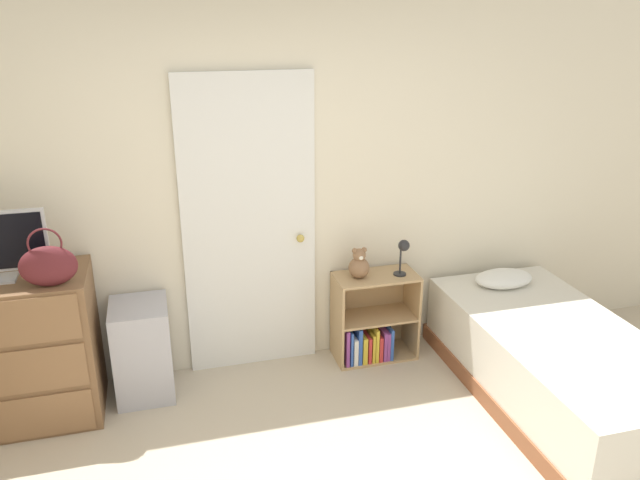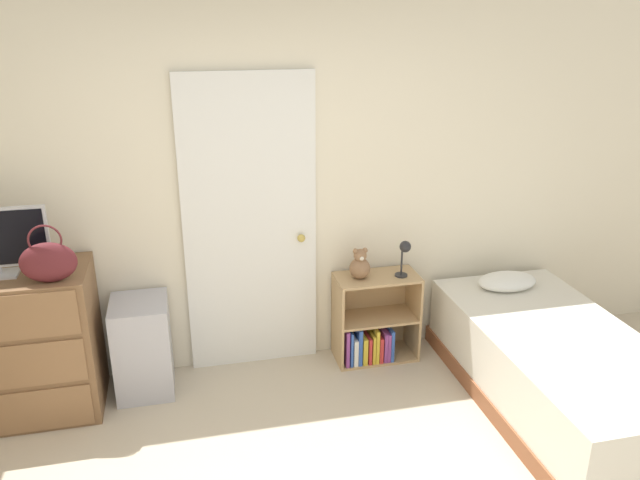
{
  "view_description": "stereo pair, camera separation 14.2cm",
  "coord_description": "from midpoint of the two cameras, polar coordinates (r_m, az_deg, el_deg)",
  "views": [
    {
      "loc": [
        -0.63,
        -2.03,
        2.45
      ],
      "look_at": [
        0.4,
        1.75,
        0.99
      ],
      "focal_mm": 35.0,
      "sensor_mm": 36.0,
      "label": 1
    },
    {
      "loc": [
        -0.49,
        -2.06,
        2.45
      ],
      "look_at": [
        0.4,
        1.75,
        0.99
      ],
      "focal_mm": 35.0,
      "sensor_mm": 36.0,
      "label": 2
    }
  ],
  "objects": [
    {
      "name": "handbag",
      "position": [
        3.88,
        -24.57,
        -2.13
      ],
      "size": [
        0.32,
        0.12,
        0.35
      ],
      "color": "#591E23",
      "rests_on": "dresser"
    },
    {
      "name": "dresser",
      "position": [
        4.35,
        -27.21,
        -9.01
      ],
      "size": [
        0.99,
        0.56,
        0.96
      ],
      "color": "brown",
      "rests_on": "ground_plane"
    },
    {
      "name": "wall_back",
      "position": [
        4.27,
        -7.14,
        4.29
      ],
      "size": [
        10.0,
        0.06,
        2.55
      ],
      "color": "beige",
      "rests_on": "ground_plane"
    },
    {
      "name": "bookshelf",
      "position": [
        4.65,
        3.76,
        -7.92
      ],
      "size": [
        0.6,
        0.31,
        0.65
      ],
      "color": "tan",
      "rests_on": "ground_plane"
    },
    {
      "name": "teddy_bear",
      "position": [
        4.41,
        2.67,
        -2.29
      ],
      "size": [
        0.15,
        0.15,
        0.23
      ],
      "color": "#8C6647",
      "rests_on": "bookshelf"
    },
    {
      "name": "storage_bin",
      "position": [
        4.37,
        -16.84,
        -9.6
      ],
      "size": [
        0.37,
        0.42,
        0.66
      ],
      "color": "#ADADB7",
      "rests_on": "ground_plane"
    },
    {
      "name": "bed",
      "position": [
        4.42,
        19.89,
        -10.61
      ],
      "size": [
        0.99,
        2.0,
        0.63
      ],
      "color": "brown",
      "rests_on": "ground_plane"
    },
    {
      "name": "door_closed",
      "position": [
        4.29,
        -7.41,
        1.09
      ],
      "size": [
        0.91,
        0.09,
        2.09
      ],
      "color": "white",
      "rests_on": "ground_plane"
    },
    {
      "name": "desk_lamp",
      "position": [
        4.44,
        6.7,
        -0.96
      ],
      "size": [
        0.1,
        0.1,
        0.27
      ],
      "color": "#262628",
      "rests_on": "bookshelf"
    }
  ]
}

